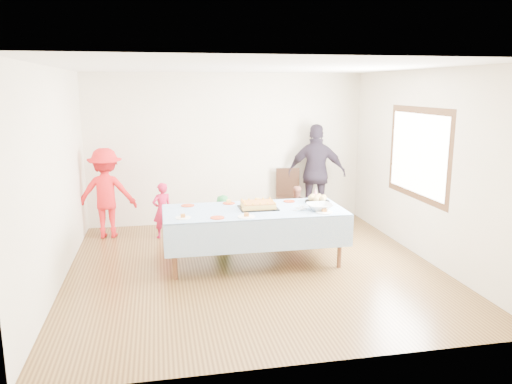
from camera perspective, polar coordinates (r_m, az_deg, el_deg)
ground at (r=6.98m, az=-0.25°, el=-8.64°), size 5.00×5.00×0.00m
room_walls at (r=6.58m, az=0.19°, el=5.99°), size 5.04×5.04×2.72m
party_table at (r=6.96m, az=-0.24°, el=-2.43°), size 2.50×1.10×0.78m
birthday_cake at (r=6.99m, az=0.24°, el=-1.53°), size 0.53×0.41×0.09m
rolls_tray at (r=7.43m, az=7.02°, el=-0.80°), size 0.37×0.37×0.11m
punch_bowl at (r=6.96m, az=7.26°, el=-1.69°), size 0.35×0.35×0.09m
party_hat at (r=7.58m, az=6.80°, el=-0.20°), size 0.11×0.11×0.18m
fork_pile at (r=6.94m, az=5.25°, el=-1.79°), size 0.24×0.18×0.07m
plate_red_far_a at (r=7.21m, az=-7.81°, el=-1.54°), size 0.19×0.19×0.01m
plate_red_far_b at (r=7.30m, az=-3.13°, el=-1.29°), size 0.18×0.18×0.01m
plate_red_far_c at (r=7.40m, az=0.20°, el=-1.09°), size 0.16×0.16×0.01m
plate_red_far_d at (r=7.43m, az=3.81°, el=-1.06°), size 0.17×0.17×0.01m
plate_red_near at (r=6.51m, az=-4.43°, el=-2.94°), size 0.19×0.19×0.01m
plate_white_left at (r=6.55m, az=-8.35°, el=-2.93°), size 0.20×0.20×0.01m
plate_white_mid at (r=6.54m, az=-1.11°, el=-2.84°), size 0.23×0.23×0.01m
plate_white_right at (r=6.84m, az=7.80°, el=-2.29°), size 0.23×0.23×0.01m
dining_chair at (r=9.15m, az=3.70°, el=-0.08°), size 0.48×0.48×0.99m
toddler_left at (r=8.36m, az=-10.67°, el=-2.07°), size 0.40×0.34×0.92m
toddler_mid at (r=7.81m, az=-3.80°, el=-3.29°), size 0.44×0.33×0.81m
toddler_right at (r=8.67m, az=4.56°, el=-1.86°), size 0.40×0.32×0.78m
adult_left at (r=8.56m, az=-16.74°, el=-0.12°), size 0.98×0.59×1.48m
adult_right at (r=9.20m, az=6.93°, el=2.12°), size 1.14×0.76×1.80m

